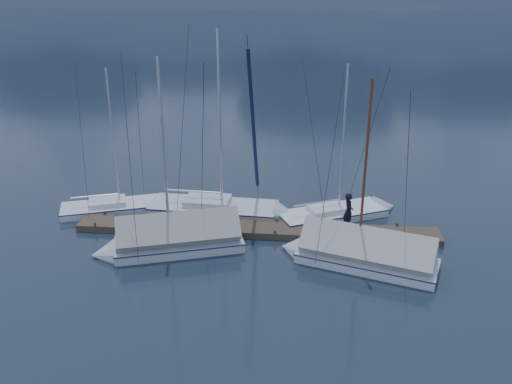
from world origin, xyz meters
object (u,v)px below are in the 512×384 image
person (348,212)px  sailboat_open_left (129,207)px  sailboat_open_mid (232,211)px  sailboat_covered_near (355,254)px  sailboat_covered_far (167,241)px  sailboat_open_right (346,213)px

person → sailboat_open_left: bearing=71.5°
sailboat_open_mid → person: bearing=-18.4°
sailboat_covered_near → sailboat_covered_far: 8.64m
sailboat_covered_near → sailboat_covered_far: size_ratio=0.94×
sailboat_open_mid → sailboat_covered_near: sailboat_open_mid is taller
sailboat_covered_near → sailboat_covered_far: sailboat_covered_far is taller
sailboat_open_left → sailboat_open_right: 11.85m
sailboat_open_right → sailboat_covered_near: (0.05, -5.11, 0.30)m
sailboat_open_left → sailboat_covered_far: bearing=-53.7°
sailboat_open_right → sailboat_open_mid: bearing=-176.1°
sailboat_open_right → sailboat_covered_near: sailboat_covered_near is taller
sailboat_open_mid → person: 6.40m
sailboat_open_right → sailboat_covered_far: bearing=-151.0°
sailboat_open_left → sailboat_open_right: (11.84, 0.31, 0.01)m
sailboat_open_left → person: sailboat_open_left is taller
sailboat_open_mid → sailboat_covered_near: (6.15, -4.69, 0.27)m
sailboat_open_mid → person: (5.98, -1.99, 1.11)m
sailboat_covered_near → sailboat_covered_far: (-8.63, 0.36, 0.02)m
sailboat_open_left → sailboat_open_mid: sailboat_open_mid is taller
sailboat_covered_far → person: 8.82m
sailboat_covered_near → person: (-0.17, 2.70, 0.84)m
sailboat_open_mid → sailboat_open_right: sailboat_open_mid is taller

